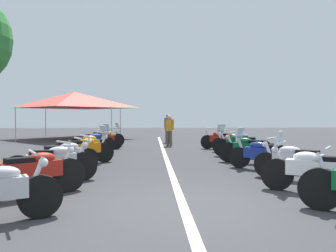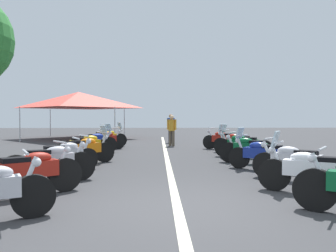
# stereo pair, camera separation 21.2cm
# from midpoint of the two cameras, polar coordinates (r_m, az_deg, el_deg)

# --- Properties ---
(ground_plane) EXTENTS (80.00, 80.00, 0.00)m
(ground_plane) POSITION_cam_midpoint_polar(r_m,az_deg,el_deg) (5.72, 2.67, -13.60)
(ground_plane) COLOR #38383A
(lane_centre_stripe) EXTENTS (26.42, 0.16, 0.01)m
(lane_centre_stripe) POSITION_cam_midpoint_polar(r_m,az_deg,el_deg) (11.43, 0.43, -5.94)
(lane_centre_stripe) COLOR beige
(lane_centre_stripe) RESTS_ON ground_plane
(motorcycle_left_row_1) EXTENTS (1.40, 1.74, 1.02)m
(motorcycle_left_row_1) POSITION_cam_midpoint_polar(r_m,az_deg,el_deg) (6.79, -21.74, -7.25)
(motorcycle_left_row_1) COLOR black
(motorcycle_left_row_1) RESTS_ON ground_plane
(motorcycle_left_row_2) EXTENTS (1.08, 1.91, 1.02)m
(motorcycle_left_row_2) POSITION_cam_midpoint_polar(r_m,az_deg,el_deg) (8.01, -18.68, -5.89)
(motorcycle_left_row_2) COLOR black
(motorcycle_left_row_2) RESTS_ON ground_plane
(motorcycle_left_row_3) EXTENTS (1.32, 1.73, 0.99)m
(motorcycle_left_row_3) POSITION_cam_midpoint_polar(r_m,az_deg,el_deg) (9.47, -16.84, -4.85)
(motorcycle_left_row_3) COLOR black
(motorcycle_left_row_3) RESTS_ON ground_plane
(motorcycle_left_row_4) EXTENTS (1.40, 1.84, 1.22)m
(motorcycle_left_row_4) POSITION_cam_midpoint_polar(r_m,az_deg,el_deg) (10.91, -13.64, -3.86)
(motorcycle_left_row_4) COLOR black
(motorcycle_left_row_4) RESTS_ON ground_plane
(motorcycle_left_row_5) EXTENTS (1.11, 1.90, 1.23)m
(motorcycle_left_row_5) POSITION_cam_midpoint_polar(r_m,az_deg,el_deg) (12.34, -13.27, -3.21)
(motorcycle_left_row_5) COLOR black
(motorcycle_left_row_5) RESTS_ON ground_plane
(motorcycle_left_row_6) EXTENTS (1.38, 1.73, 1.22)m
(motorcycle_left_row_6) POSITION_cam_midpoint_polar(r_m,az_deg,el_deg) (13.75, -12.04, -2.72)
(motorcycle_left_row_6) COLOR black
(motorcycle_left_row_6) RESTS_ON ground_plane
(motorcycle_left_row_7) EXTENTS (1.44, 1.71, 1.01)m
(motorcycle_left_row_7) POSITION_cam_midpoint_polar(r_m,az_deg,el_deg) (15.31, -10.32, -2.33)
(motorcycle_left_row_7) COLOR black
(motorcycle_left_row_7) RESTS_ON ground_plane
(motorcycle_left_row_8) EXTENTS (1.11, 1.98, 1.22)m
(motorcycle_left_row_8) POSITION_cam_midpoint_polar(r_m,az_deg,el_deg) (16.62, -10.09, -1.97)
(motorcycle_left_row_8) COLOR black
(motorcycle_left_row_8) RESTS_ON ground_plane
(motorcycle_right_row_1) EXTENTS (1.24, 1.88, 1.21)m
(motorcycle_right_row_1) POSITION_cam_midpoint_polar(r_m,az_deg,el_deg) (7.08, 24.13, -6.90)
(motorcycle_right_row_1) COLOR black
(motorcycle_right_row_1) RESTS_ON ground_plane
(motorcycle_right_row_2) EXTENTS (1.47, 1.69, 1.00)m
(motorcycle_right_row_2) POSITION_cam_midpoint_polar(r_m,az_deg,el_deg) (8.34, 21.53, -5.71)
(motorcycle_right_row_2) COLOR black
(motorcycle_right_row_2) RESTS_ON ground_plane
(motorcycle_right_row_3) EXTENTS (1.49, 1.72, 1.20)m
(motorcycle_right_row_3) POSITION_cam_midpoint_polar(r_m,az_deg,el_deg) (9.69, 16.49, -4.63)
(motorcycle_right_row_3) COLOR black
(motorcycle_right_row_3) RESTS_ON ground_plane
(motorcycle_right_row_4) EXTENTS (1.11, 1.85, 1.01)m
(motorcycle_right_row_4) POSITION_cam_midpoint_polar(r_m,az_deg,el_deg) (11.02, 14.29, -3.85)
(motorcycle_right_row_4) COLOR black
(motorcycle_right_row_4) RESTS_ON ground_plane
(motorcycle_right_row_5) EXTENTS (1.17, 1.96, 1.23)m
(motorcycle_right_row_5) POSITION_cam_midpoint_polar(r_m,az_deg,el_deg) (12.54, 13.04, -3.13)
(motorcycle_right_row_5) COLOR black
(motorcycle_right_row_5) RESTS_ON ground_plane
(motorcycle_right_row_6) EXTENTS (1.37, 1.80, 1.20)m
(motorcycle_right_row_6) POSITION_cam_midpoint_polar(r_m,az_deg,el_deg) (13.90, 12.08, -2.73)
(motorcycle_right_row_6) COLOR black
(motorcycle_right_row_6) RESTS_ON ground_plane
(motorcycle_right_row_7) EXTENTS (1.31, 1.79, 1.01)m
(motorcycle_right_row_7) POSITION_cam_midpoint_polar(r_m,az_deg,el_deg) (15.38, 9.83, -2.31)
(motorcycle_right_row_7) COLOR black
(motorcycle_right_row_7) RESTS_ON ground_plane
(traffic_cone_0) EXTENTS (0.36, 0.36, 0.61)m
(traffic_cone_0) POSITION_cam_midpoint_polar(r_m,az_deg,el_deg) (13.31, 16.79, -3.69)
(traffic_cone_0) COLOR orange
(traffic_cone_0) RESTS_ON ground_plane
(bystander_0) EXTENTS (0.32, 0.47, 1.58)m
(bystander_0) POSITION_cam_midpoint_polar(r_m,az_deg,el_deg) (17.03, 0.99, -0.37)
(bystander_0) COLOR brown
(bystander_0) RESTS_ON ground_plane
(bystander_1) EXTENTS (0.34, 0.45, 1.65)m
(bystander_1) POSITION_cam_midpoint_polar(r_m,az_deg,el_deg) (19.32, 0.80, -0.00)
(bystander_1) COLOR #1E2338
(bystander_1) RESTS_ON ground_plane
(event_tent) EXTENTS (6.31, 6.31, 3.20)m
(event_tent) POSITION_cam_midpoint_polar(r_m,az_deg,el_deg) (23.78, -14.74, 4.30)
(event_tent) COLOR #E54C3F
(event_tent) RESTS_ON ground_plane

